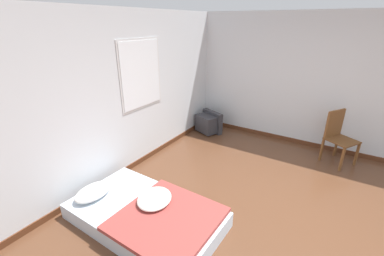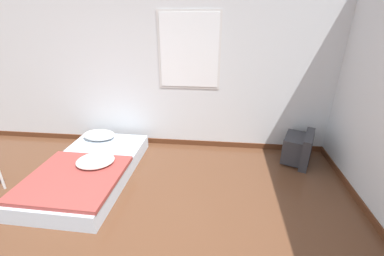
# 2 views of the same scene
# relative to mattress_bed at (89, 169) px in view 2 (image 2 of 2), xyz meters

# --- Properties ---
(wall_back) EXTENTS (7.79, 0.08, 2.60)m
(wall_back) POSITION_rel_mattress_bed_xyz_m (0.81, 1.15, 1.15)
(wall_back) COLOR silver
(wall_back) RESTS_ON ground_plane
(mattress_bed) EXTENTS (1.16, 1.96, 0.36)m
(mattress_bed) POSITION_rel_mattress_bed_xyz_m (0.00, 0.00, 0.00)
(mattress_bed) COLOR silver
(mattress_bed) RESTS_ON ground_plane
(crt_tv) EXTENTS (0.55, 0.64, 0.48)m
(crt_tv) POSITION_rel_mattress_bed_xyz_m (3.00, 0.75, 0.09)
(crt_tv) COLOR #333338
(crt_tv) RESTS_ON ground_plane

